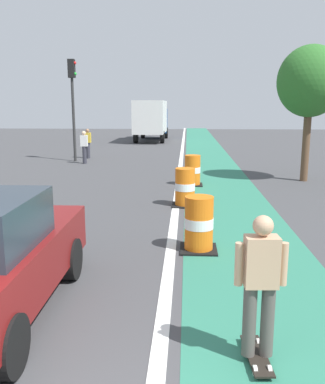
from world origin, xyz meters
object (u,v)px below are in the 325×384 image
(traffic_barrel_back, at_px, (192,171))
(pedestrian_waiting, at_px, (84,146))
(traffic_barrel_mid, at_px, (185,188))
(pedestrian_crossing, at_px, (88,143))
(delivery_truck_down_block, at_px, (152,118))
(traffic_barrel_front, at_px, (199,224))
(skateboarder_on_lane, at_px, (260,285))
(street_tree_sidewalk, at_px, (310,82))
(traffic_light_corner, at_px, (73,92))

(traffic_barrel_back, distance_m, pedestrian_waiting, 7.64)
(traffic_barrel_mid, xyz_separation_m, traffic_barrel_back, (0.25, 3.21, 0.00))
(pedestrian_waiting, bearing_deg, pedestrian_crossing, 98.48)
(pedestrian_waiting, bearing_deg, delivery_truck_down_block, 81.25)
(traffic_barrel_front, distance_m, pedestrian_crossing, 15.64)
(traffic_barrel_mid, bearing_deg, pedestrian_crossing, 116.27)
(skateboarder_on_lane, xyz_separation_m, traffic_barrel_front, (-0.56, 3.65, -0.38))
(traffic_barrel_mid, relative_size, street_tree_sidewalk, 0.22)
(skateboarder_on_lane, height_order, street_tree_sidewalk, street_tree_sidewalk)
(skateboarder_on_lane, relative_size, traffic_barrel_mid, 1.55)
(traffic_barrel_back, height_order, pedestrian_crossing, pedestrian_crossing)
(traffic_barrel_back, bearing_deg, traffic_barrel_front, -89.66)
(skateboarder_on_lane, height_order, traffic_barrel_front, skateboarder_on_lane)
(skateboarder_on_lane, xyz_separation_m, delivery_truck_down_block, (-3.72, 30.18, 0.94))
(pedestrian_waiting, bearing_deg, traffic_barrel_mid, -60.01)
(traffic_barrel_mid, relative_size, traffic_barrel_back, 1.00)
(traffic_barrel_mid, distance_m, street_tree_sidewalk, 7.02)
(traffic_barrel_front, height_order, pedestrian_waiting, pedestrian_waiting)
(traffic_light_corner, bearing_deg, traffic_barrel_back, -46.99)
(delivery_truck_down_block, relative_size, pedestrian_crossing, 4.73)
(traffic_barrel_front, height_order, delivery_truck_down_block, delivery_truck_down_block)
(skateboarder_on_lane, distance_m, delivery_truck_down_block, 30.42)
(delivery_truck_down_block, bearing_deg, traffic_light_corner, -102.37)
(traffic_barrel_back, bearing_deg, delivery_truck_down_block, 99.06)
(delivery_truck_down_block, xyz_separation_m, pedestrian_crossing, (-2.48, -11.95, -0.98))
(pedestrian_waiting, xyz_separation_m, street_tree_sidewalk, (9.56, -4.36, 2.80))
(skateboarder_on_lane, xyz_separation_m, pedestrian_crossing, (-6.20, 18.23, -0.05))
(traffic_barrel_back, bearing_deg, street_tree_sidewalk, 15.10)
(traffic_barrel_front, xyz_separation_m, traffic_barrel_mid, (-0.29, 3.75, 0.00))
(skateboarder_on_lane, relative_size, traffic_barrel_front, 1.55)
(traffic_barrel_mid, height_order, street_tree_sidewalk, street_tree_sidewalk)
(traffic_barrel_back, relative_size, pedestrian_crossing, 0.68)
(skateboarder_on_lane, bearing_deg, traffic_light_corner, 111.16)
(street_tree_sidewalk, bearing_deg, traffic_barrel_front, -117.53)
(traffic_barrel_mid, bearing_deg, traffic_barrel_back, 85.52)
(delivery_truck_down_block, height_order, traffic_light_corner, traffic_light_corner)
(skateboarder_on_lane, relative_size, traffic_light_corner, 0.33)
(traffic_barrel_front, bearing_deg, traffic_barrel_back, 90.34)
(skateboarder_on_lane, distance_m, pedestrian_waiting, 17.16)
(traffic_barrel_front, xyz_separation_m, traffic_barrel_back, (-0.04, 6.96, 0.00))
(skateboarder_on_lane, relative_size, street_tree_sidewalk, 0.34)
(delivery_truck_down_block, bearing_deg, pedestrian_crossing, -101.73)
(street_tree_sidewalk, bearing_deg, delivery_truck_down_block, 111.87)
(delivery_truck_down_block, relative_size, traffic_light_corner, 1.49)
(traffic_barrel_mid, distance_m, traffic_light_corner, 11.61)
(traffic_light_corner, relative_size, pedestrian_crossing, 3.17)
(traffic_barrel_front, height_order, traffic_barrel_mid, same)
(traffic_barrel_front, bearing_deg, traffic_light_corner, 114.28)
(delivery_truck_down_block, distance_m, pedestrian_crossing, 12.24)
(traffic_barrel_front, distance_m, traffic_light_corner, 14.99)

